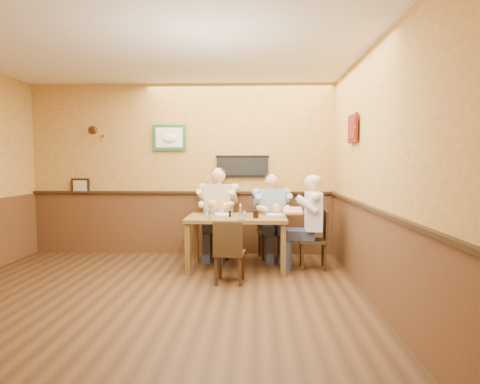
{
  "coord_description": "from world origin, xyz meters",
  "views": [
    {
      "loc": [
        1.23,
        -4.52,
        1.52
      ],
      "look_at": [
        1.0,
        1.45,
        1.1
      ],
      "focal_mm": 32.0,
      "sensor_mm": 36.0,
      "label": 1
    }
  ],
  "objects_px": {
    "water_glass_mid": "(242,215)",
    "hot_sauce_bottle": "(240,211)",
    "diner_white_elder": "(313,227)",
    "diner_tan_shirt": "(219,218)",
    "dining_table": "(237,223)",
    "chair_right_end": "(313,239)",
    "diner_blue_polo": "(271,221)",
    "chair_back_left": "(219,230)",
    "chair_back_right": "(271,232)",
    "cola_tumbler": "(256,214)",
    "chair_near_side": "(230,251)",
    "water_glass_left": "(208,214)",
    "salt_shaker": "(222,213)",
    "pepper_shaker": "(230,214)"
  },
  "relations": [
    {
      "from": "chair_near_side",
      "to": "diner_white_elder",
      "type": "xyz_separation_m",
      "value": [
        1.14,
        0.77,
        0.2
      ]
    },
    {
      "from": "hot_sauce_bottle",
      "to": "salt_shaker",
      "type": "distance_m",
      "value": 0.28
    },
    {
      "from": "salt_shaker",
      "to": "chair_right_end",
      "type": "bearing_deg",
      "value": -0.9
    },
    {
      "from": "water_glass_mid",
      "to": "diner_white_elder",
      "type": "bearing_deg",
      "value": 22.53
    },
    {
      "from": "hot_sauce_bottle",
      "to": "chair_right_end",
      "type": "bearing_deg",
      "value": 2.52
    },
    {
      "from": "chair_right_end",
      "to": "diner_blue_polo",
      "type": "relative_size",
      "value": 0.7
    },
    {
      "from": "cola_tumbler",
      "to": "salt_shaker",
      "type": "relative_size",
      "value": 1.3
    },
    {
      "from": "dining_table",
      "to": "cola_tumbler",
      "type": "relative_size",
      "value": 13.38
    },
    {
      "from": "chair_back_left",
      "to": "diner_white_elder",
      "type": "relative_size",
      "value": 0.75
    },
    {
      "from": "diner_white_elder",
      "to": "water_glass_mid",
      "type": "height_order",
      "value": "diner_white_elder"
    },
    {
      "from": "diner_blue_polo",
      "to": "diner_white_elder",
      "type": "xyz_separation_m",
      "value": [
        0.58,
        -0.6,
        -0.0
      ]
    },
    {
      "from": "chair_back_left",
      "to": "diner_blue_polo",
      "type": "height_order",
      "value": "diner_blue_polo"
    },
    {
      "from": "cola_tumbler",
      "to": "diner_blue_polo",
      "type": "bearing_deg",
      "value": 73.7
    },
    {
      "from": "chair_back_left",
      "to": "pepper_shaker",
      "type": "relative_size",
      "value": 10.78
    },
    {
      "from": "diner_tan_shirt",
      "to": "cola_tumbler",
      "type": "relative_size",
      "value": 12.29
    },
    {
      "from": "diner_tan_shirt",
      "to": "water_glass_mid",
      "type": "xyz_separation_m",
      "value": [
        0.41,
        -1.04,
        0.17
      ]
    },
    {
      "from": "diner_tan_shirt",
      "to": "diner_blue_polo",
      "type": "xyz_separation_m",
      "value": [
        0.83,
        -0.03,
        -0.04
      ]
    },
    {
      "from": "hot_sauce_bottle",
      "to": "water_glass_left",
      "type": "bearing_deg",
      "value": -151.1
    },
    {
      "from": "chair_near_side",
      "to": "hot_sauce_bottle",
      "type": "distance_m",
      "value": 0.85
    },
    {
      "from": "cola_tumbler",
      "to": "pepper_shaker",
      "type": "height_order",
      "value": "cola_tumbler"
    },
    {
      "from": "water_glass_mid",
      "to": "chair_back_left",
      "type": "bearing_deg",
      "value": 111.54
    },
    {
      "from": "diner_white_elder",
      "to": "pepper_shaker",
      "type": "relative_size",
      "value": 14.4
    },
    {
      "from": "chair_back_left",
      "to": "chair_right_end",
      "type": "bearing_deg",
      "value": -17.05
    },
    {
      "from": "dining_table",
      "to": "chair_back_right",
      "type": "bearing_deg",
      "value": 51.34
    },
    {
      "from": "hot_sauce_bottle",
      "to": "cola_tumbler",
      "type": "bearing_deg",
      "value": -38.16
    },
    {
      "from": "chair_right_end",
      "to": "pepper_shaker",
      "type": "bearing_deg",
      "value": -82.7
    },
    {
      "from": "diner_blue_polo",
      "to": "salt_shaker",
      "type": "xyz_separation_m",
      "value": [
        -0.73,
        -0.58,
        0.19
      ]
    },
    {
      "from": "water_glass_left",
      "to": "hot_sauce_bottle",
      "type": "distance_m",
      "value": 0.49
    },
    {
      "from": "chair_near_side",
      "to": "water_glass_left",
      "type": "xyz_separation_m",
      "value": [
        -0.32,
        0.48,
        0.41
      ]
    },
    {
      "from": "water_glass_left",
      "to": "pepper_shaker",
      "type": "xyz_separation_m",
      "value": [
        0.28,
        0.18,
        -0.01
      ]
    },
    {
      "from": "chair_back_right",
      "to": "water_glass_mid",
      "type": "xyz_separation_m",
      "value": [
        -0.42,
        -1.01,
        0.39
      ]
    },
    {
      "from": "diner_white_elder",
      "to": "cola_tumbler",
      "type": "xyz_separation_m",
      "value": [
        -0.82,
        -0.22,
        0.2
      ]
    },
    {
      "from": "salt_shaker",
      "to": "chair_back_left",
      "type": "bearing_deg",
      "value": 99.22
    },
    {
      "from": "diner_blue_polo",
      "to": "hot_sauce_bottle",
      "type": "distance_m",
      "value": 0.82
    },
    {
      "from": "diner_white_elder",
      "to": "water_glass_mid",
      "type": "distance_m",
      "value": 1.1
    },
    {
      "from": "chair_back_left",
      "to": "water_glass_left",
      "type": "distance_m",
      "value": 0.98
    },
    {
      "from": "chair_right_end",
      "to": "chair_back_right",
      "type": "bearing_deg",
      "value": -133.78
    },
    {
      "from": "chair_right_end",
      "to": "cola_tumbler",
      "type": "xyz_separation_m",
      "value": [
        -0.82,
        -0.22,
        0.38
      ]
    },
    {
      "from": "chair_near_side",
      "to": "chair_back_right",
      "type": "bearing_deg",
      "value": -107.98
    },
    {
      "from": "chair_near_side",
      "to": "pepper_shaker",
      "type": "distance_m",
      "value": 0.77
    },
    {
      "from": "diner_white_elder",
      "to": "water_glass_mid",
      "type": "relative_size",
      "value": 9.21
    },
    {
      "from": "pepper_shaker",
      "to": "chair_right_end",
      "type": "bearing_deg",
      "value": 4.95
    },
    {
      "from": "hot_sauce_bottle",
      "to": "salt_shaker",
      "type": "height_order",
      "value": "hot_sauce_bottle"
    },
    {
      "from": "dining_table",
      "to": "hot_sauce_bottle",
      "type": "xyz_separation_m",
      "value": [
        0.05,
        -0.0,
        0.17
      ]
    },
    {
      "from": "diner_blue_polo",
      "to": "water_glass_left",
      "type": "relative_size",
      "value": 10.83
    },
    {
      "from": "dining_table",
      "to": "chair_right_end",
      "type": "bearing_deg",
      "value": 2.19
    },
    {
      "from": "dining_table",
      "to": "chair_near_side",
      "type": "relative_size",
      "value": 1.76
    },
    {
      "from": "salt_shaker",
      "to": "pepper_shaker",
      "type": "relative_size",
      "value": 0.96
    },
    {
      "from": "water_glass_left",
      "to": "dining_table",
      "type": "bearing_deg",
      "value": 32.66
    },
    {
      "from": "water_glass_mid",
      "to": "hot_sauce_bottle",
      "type": "relative_size",
      "value": 0.79
    }
  ]
}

